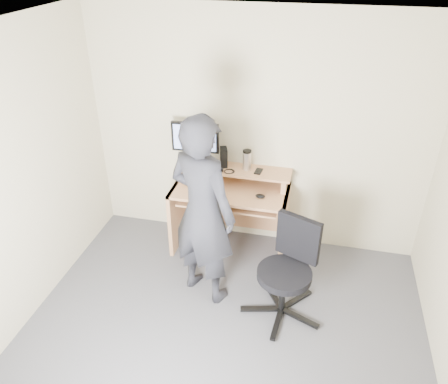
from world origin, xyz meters
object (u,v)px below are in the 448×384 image
at_px(monitor, 195,140).
at_px(person, 203,212).
at_px(desk, 232,202).
at_px(office_chair, 289,266).

height_order(monitor, person, person).
bearing_deg(monitor, desk, -12.19).
height_order(desk, person, person).
bearing_deg(office_chair, desk, 152.07).
distance_m(office_chair, person, 0.89).
bearing_deg(office_chair, monitor, 162.70).
relative_size(desk, monitor, 2.42).
bearing_deg(monitor, office_chair, -41.74).
distance_m(monitor, office_chair, 1.60).
height_order(desk, office_chair, office_chair).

